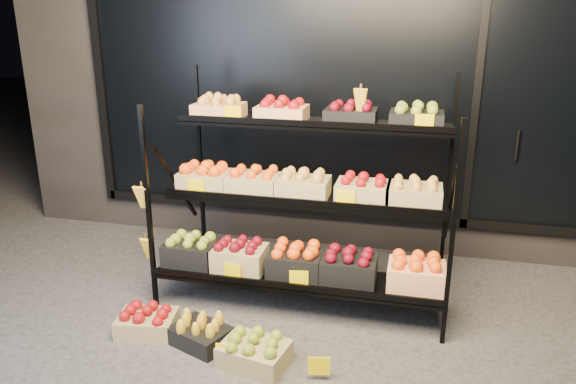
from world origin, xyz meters
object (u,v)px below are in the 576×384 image
(display_rack, at_px, (303,198))
(floor_crate_midleft, at_px, (201,332))
(floor_crate_midright, at_px, (254,350))
(floor_crate_left, at_px, (147,320))

(display_rack, distance_m, floor_crate_midleft, 1.18)
(floor_crate_midright, bearing_deg, floor_crate_midleft, 174.10)
(display_rack, height_order, floor_crate_midleft, display_rack)
(display_rack, bearing_deg, floor_crate_midleft, -121.81)
(display_rack, distance_m, floor_crate_left, 1.37)
(floor_crate_left, xyz_separation_m, floor_crate_midright, (0.81, -0.17, 0.00))
(floor_crate_midleft, bearing_deg, floor_crate_left, -164.95)
(floor_crate_left, distance_m, floor_crate_midleft, 0.41)
(display_rack, xyz_separation_m, floor_crate_midright, (-0.10, -0.93, -0.69))
(display_rack, distance_m, floor_crate_midright, 1.16)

